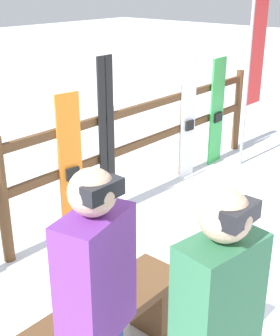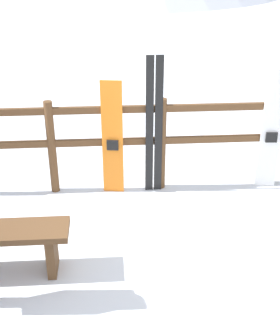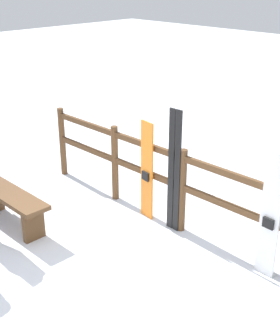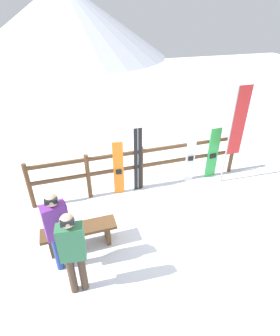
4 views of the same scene
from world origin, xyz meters
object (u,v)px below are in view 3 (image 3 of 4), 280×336
(snowboard_orange, at_px, (147,171))
(ski_pair_black, at_px, (174,172))
(bench, at_px, (11,201))
(snowboard_white, at_px, (270,217))

(snowboard_orange, relative_size, ski_pair_black, 0.84)
(bench, distance_m, snowboard_white, 3.33)
(snowboard_white, bearing_deg, snowboard_orange, -180.00)
(ski_pair_black, bearing_deg, bench, -137.52)
(bench, xyz_separation_m, snowboard_white, (2.98, 1.45, 0.38))
(bench, distance_m, ski_pair_black, 2.20)
(bench, bearing_deg, snowboard_orange, 52.67)
(ski_pair_black, bearing_deg, snowboard_orange, -179.58)
(snowboard_orange, bearing_deg, ski_pair_black, 0.42)
(snowboard_orange, distance_m, snowboard_white, 1.87)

